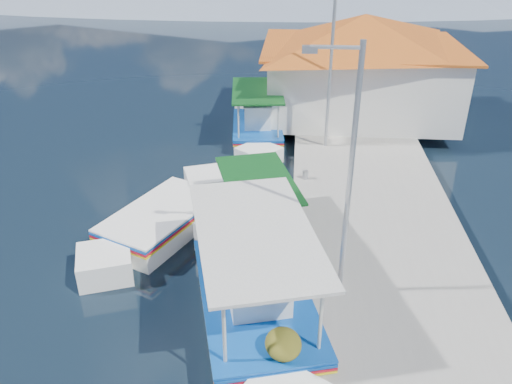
{
  "coord_description": "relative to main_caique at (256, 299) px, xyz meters",
  "views": [
    {
      "loc": [
        3.37,
        -7.98,
        8.55
      ],
      "look_at": [
        2.29,
        5.41,
        1.3
      ],
      "focal_mm": 35.95,
      "sensor_mm": 36.0,
      "label": 1
    }
  ],
  "objects": [
    {
      "name": "caique_far",
      "position": [
        -0.86,
        11.25,
        -0.09
      ],
      "size": [
        2.49,
        6.9,
        2.43
      ],
      "rotation": [
        0.0,
        0.0,
        -0.11
      ],
      "color": "white",
      "rests_on": "ground"
    },
    {
      "name": "caique_blue_hull",
      "position": [
        -3.19,
        3.56,
        -0.21
      ],
      "size": [
        3.86,
        6.29,
        1.23
      ],
      "rotation": [
        0.0,
        0.0,
        0.43
      ],
      "color": "white",
      "rests_on": "ground"
    },
    {
      "name": "caique_green_canopy",
      "position": [
        -0.19,
        3.29,
        -0.19
      ],
      "size": [
        3.03,
        5.98,
        2.34
      ],
      "rotation": [
        0.0,
        0.0,
        -0.3
      ],
      "color": "white",
      "rests_on": "ground"
    },
    {
      "name": "main_caique",
      "position": [
        0.0,
        0.0,
        0.0
      ],
      "size": [
        3.91,
        8.25,
        2.81
      ],
      "rotation": [
        0.0,
        0.0,
        -0.26
      ],
      "color": "white",
      "rests_on": "ground"
    },
    {
      "name": "harbor_building",
      "position": [
        3.58,
        13.51,
        2.23
      ],
      "size": [
        10.49,
        10.49,
        4.4
      ],
      "color": "white",
      "rests_on": "quay"
    },
    {
      "name": "ground",
      "position": [
        -2.61,
        -1.49,
        -0.54
      ],
      "size": [
        160.0,
        160.0,
        0.0
      ],
      "primitive_type": "plane",
      "color": "black",
      "rests_on": "ground"
    },
    {
      "name": "bollards",
      "position": [
        1.19,
        3.76,
        0.11
      ],
      "size": [
        0.2,
        17.2,
        0.3
      ],
      "color": "#A5A8AD",
      "rests_on": "quay"
    },
    {
      "name": "quay",
      "position": [
        3.29,
        4.51,
        -0.29
      ],
      "size": [
        5.0,
        44.0,
        0.5
      ],
      "primitive_type": "cube",
      "color": "#99968F",
      "rests_on": "ground"
    },
    {
      "name": "lamp_post_far",
      "position": [
        1.89,
        9.51,
        3.31
      ],
      "size": [
        1.21,
        0.14,
        6.0
      ],
      "color": "#A5A8AD",
      "rests_on": "quay"
    },
    {
      "name": "lamp_post_near",
      "position": [
        1.89,
        0.51,
        3.31
      ],
      "size": [
        1.21,
        0.14,
        6.0
      ],
      "color": "#A5A8AD",
      "rests_on": "quay"
    }
  ]
}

